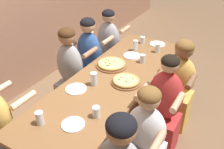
# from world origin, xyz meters

# --- Properties ---
(ground_plane) EXTENTS (18.00, 18.00, 0.00)m
(ground_plane) POSITION_xyz_m (0.00, 0.00, 0.00)
(ground_plane) COLOR brown
(ground_plane) RESTS_ON ground
(dining_table) EXTENTS (2.54, 0.82, 0.75)m
(dining_table) POSITION_xyz_m (0.00, 0.00, 0.67)
(dining_table) COLOR brown
(dining_table) RESTS_ON ground
(pizza_board_main) EXTENTS (0.37, 0.37, 0.05)m
(pizza_board_main) POSITION_xyz_m (0.24, 0.15, 0.77)
(pizza_board_main) COLOR brown
(pizza_board_main) RESTS_ON dining_table
(pizza_board_second) EXTENTS (0.32, 0.32, 0.05)m
(pizza_board_second) POSITION_xyz_m (-0.01, -0.18, 0.77)
(pizza_board_second) COLOR brown
(pizza_board_second) RESTS_ON dining_table
(empty_plate_a) EXTENTS (0.22, 0.22, 0.02)m
(empty_plate_a) POSITION_xyz_m (0.60, 0.05, 0.75)
(empty_plate_a) COLOR white
(empty_plate_a) RESTS_ON dining_table
(empty_plate_b) EXTENTS (0.20, 0.20, 0.02)m
(empty_plate_b) POSITION_xyz_m (-0.82, -0.09, 0.75)
(empty_plate_b) COLOR white
(empty_plate_b) RESTS_ON dining_table
(empty_plate_c) EXTENTS (0.22, 0.22, 0.02)m
(empty_plate_c) POSITION_xyz_m (1.11, -0.11, 0.75)
(empty_plate_c) COLOR white
(empty_plate_c) RESTS_ON dining_table
(empty_plate_d) EXTENTS (0.22, 0.22, 0.02)m
(empty_plate_d) POSITION_xyz_m (-0.38, 0.22, 0.75)
(empty_plate_d) COLOR white
(empty_plate_d) RESTS_ON dining_table
(cocktail_glass_blue) EXTENTS (0.07, 0.07, 0.12)m
(cocktail_glass_blue) POSITION_xyz_m (1.05, 0.10, 0.79)
(cocktail_glass_blue) COLOR silver
(cocktail_glass_blue) RESTS_ON dining_table
(drinking_glass_a) EXTENTS (0.07, 0.07, 0.14)m
(drinking_glass_a) POSITION_xyz_m (-0.21, 0.10, 0.82)
(drinking_glass_a) COLOR silver
(drinking_glass_a) RESTS_ON dining_table
(drinking_glass_b) EXTENTS (0.07, 0.07, 0.15)m
(drinking_glass_b) POSITION_xyz_m (0.77, 0.08, 0.81)
(drinking_glass_b) COLOR silver
(drinking_glass_b) RESTS_ON dining_table
(drinking_glass_c) EXTENTS (0.07, 0.07, 0.11)m
(drinking_glass_c) POSITION_xyz_m (-0.63, -0.20, 0.79)
(drinking_glass_c) COLOR silver
(drinking_glass_c) RESTS_ON dining_table
(drinking_glass_d) EXTENTS (0.07, 0.07, 0.12)m
(drinking_glass_d) POSITION_xyz_m (0.88, -0.19, 0.80)
(drinking_glass_d) COLOR silver
(drinking_glass_d) RESTS_ON dining_table
(drinking_glass_e) EXTENTS (0.07, 0.07, 0.13)m
(drinking_glass_e) POSITION_xyz_m (-0.95, 0.17, 0.80)
(drinking_glass_e) COLOR silver
(drinking_glass_e) RESTS_ON dining_table
(drinking_glass_f) EXTENTS (0.07, 0.07, 0.10)m
(drinking_glass_f) POSITION_xyz_m (0.51, -0.14, 0.79)
(drinking_glass_f) COLOR silver
(drinking_glass_f) RESTS_ON dining_table
(diner_near_midleft) EXTENTS (0.51, 0.40, 1.12)m
(diner_near_midleft) POSITION_xyz_m (-0.49, -0.63, 0.52)
(diner_near_midleft) COLOR silver
(diner_near_midleft) RESTS_ON ground
(diner_far_right) EXTENTS (0.51, 0.40, 1.18)m
(diner_far_right) POSITION_xyz_m (0.98, 0.63, 0.54)
(diner_far_right) COLOR #99999E
(diner_far_right) RESTS_ON ground
(diner_far_midright) EXTENTS (0.51, 0.40, 1.20)m
(diner_far_midright) POSITION_xyz_m (0.46, 0.63, 0.55)
(diner_far_midright) COLOR #2D5193
(diner_far_midright) RESTS_ON ground
(diner_far_center) EXTENTS (0.51, 0.40, 1.21)m
(diner_far_center) POSITION_xyz_m (0.04, 0.63, 0.56)
(diner_far_center) COLOR #99999E
(diner_far_center) RESTS_ON ground
(diner_far_left) EXTENTS (0.51, 0.40, 1.18)m
(diner_far_left) POSITION_xyz_m (-1.05, 0.63, 0.54)
(diner_far_left) COLOR gold
(diner_far_left) RESTS_ON ground
(diner_near_center) EXTENTS (0.51, 0.40, 1.20)m
(diner_near_center) POSITION_xyz_m (-0.01, -0.63, 0.54)
(diner_near_center) COLOR #B22D2D
(diner_near_center) RESTS_ON ground
(diner_near_midright) EXTENTS (0.51, 0.40, 1.16)m
(diner_near_midright) POSITION_xyz_m (0.49, -0.63, 0.54)
(diner_near_midright) COLOR gold
(diner_near_midright) RESTS_ON ground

